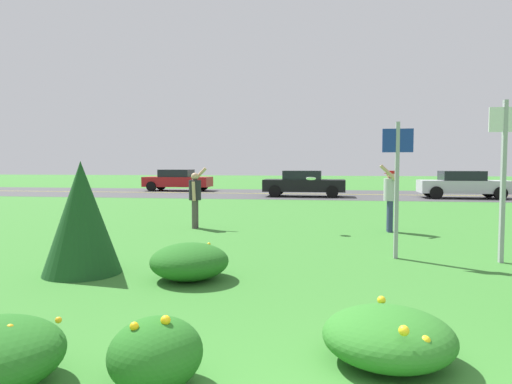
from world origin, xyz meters
name	(u,v)px	position (x,y,z in m)	size (l,w,h in m)	color
ground_plane	(336,220)	(0.00, 12.92, 0.00)	(120.00, 120.00, 0.00)	#387A2D
highway_strip	(334,194)	(0.00, 25.85, 0.00)	(120.00, 9.48, 0.01)	#424244
highway_center_stripe	(334,194)	(0.00, 25.85, 0.01)	(120.00, 0.16, 0.00)	yellow
daylily_clump_mid_center	(190,261)	(-2.34, 4.73, 0.28)	(1.21, 1.24, 0.56)	#23661E
daylily_clump_front_center	(388,336)	(0.33, 2.10, 0.24)	(1.17, 1.17, 0.53)	#2D7526
daylily_clump_front_right	(156,353)	(-1.55, 1.34, 0.28)	(0.74, 0.81, 0.60)	#23661E
sign_post_near_path	(397,176)	(1.04, 6.89, 1.56)	(0.56, 0.10, 2.58)	#93969B
sign_post_by_roadside	(504,166)	(2.88, 6.80, 1.76)	(0.56, 0.10, 2.93)	#93969B
evergreen_shrub_side	(82,217)	(-4.18, 4.82, 0.92)	(1.25, 1.25, 1.84)	#19471E
person_thrower_dark_shirt	(195,195)	(-3.93, 10.30, 0.93)	(0.46, 0.49, 1.71)	#232328
person_catcher_red_cap_gray_shirt	(390,194)	(1.36, 10.43, 0.99)	(0.48, 0.49, 1.79)	#B2B2B7
frisbee_white	(311,179)	(-0.70, 10.14, 1.41)	(0.26, 0.25, 0.10)	white
car_red_leftmost	(178,180)	(-10.51, 27.98, 0.74)	(4.50, 2.00, 1.45)	maroon
car_black_center_left	(304,183)	(-1.67, 23.72, 0.74)	(4.50, 2.00, 1.45)	black
car_silver_center_right	(463,184)	(6.75, 23.72, 0.74)	(4.50, 2.00, 1.45)	#B7BABF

